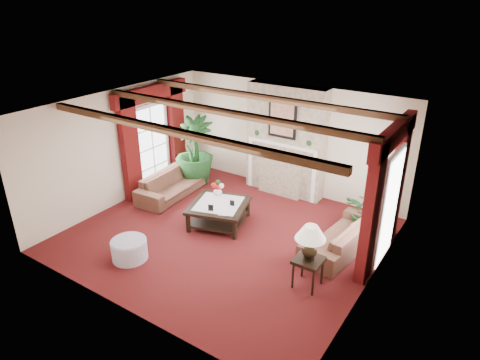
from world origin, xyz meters
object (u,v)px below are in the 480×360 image
Objects in this scene: potted_palm at (195,165)px; ottoman at (129,250)px; coffee_table at (219,214)px; sofa_right at (342,231)px; side_table at (308,272)px; sofa_left at (172,180)px.

potted_palm is 3.66m from ottoman.
potted_palm is 1.63× the size of coffee_table.
sofa_right is 1.41m from side_table.
sofa_left is 0.98× the size of sofa_right.
sofa_left reaches higher than coffee_table.
coffee_table is (1.80, -0.52, -0.16)m from sofa_left.
sofa_left is at bearing 114.64° from ottoman.
ottoman is (-3.24, -2.53, -0.20)m from sofa_right.
sofa_left is 4.57m from side_table.
sofa_right is 1.09× the size of potted_palm.
side_table is (4.34, -1.42, -0.12)m from sofa_left.
sofa_left reaches higher than ottoman.
coffee_table is 2.69m from side_table.
sofa_left reaches higher than side_table.
coffee_table is (1.82, -1.44, -0.25)m from potted_palm.
sofa_right is 4.11m from ottoman.
sofa_right is at bearing -6.04° from coffee_table.
sofa_left is at bearing -89.04° from potted_palm.
potted_palm reaches higher than ottoman.
coffee_table is at bearing -71.48° from sofa_right.
ottoman is at bearing -124.80° from coffee_table.
sofa_right reaches higher than sofa_left.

